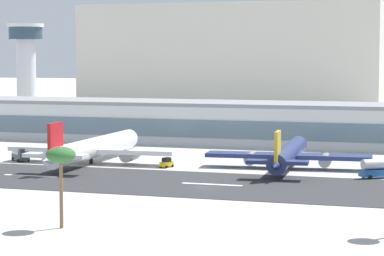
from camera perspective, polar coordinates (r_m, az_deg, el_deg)
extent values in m
plane|color=#B2AFA8|center=(161.71, 0.95, -3.99)|extent=(1400.00, 1400.00, 0.00)
cube|color=#2D2D30|center=(165.88, 1.40, -3.76)|extent=(800.00, 32.72, 0.08)
cube|color=white|center=(180.70, -10.61, -3.12)|extent=(12.00, 1.20, 0.01)
cube|color=white|center=(165.93, 1.33, -3.74)|extent=(12.00, 1.20, 0.01)
cube|color=silver|center=(243.42, 3.39, 0.23)|extent=(169.50, 23.30, 10.68)
cube|color=slate|center=(232.09, 2.67, -0.12)|extent=(164.42, 0.30, 4.81)
cube|color=gray|center=(243.02, 3.40, 1.60)|extent=(171.20, 23.53, 1.00)
cylinder|color=silver|center=(306.35, -10.89, 2.94)|extent=(6.73, 6.73, 30.34)
cylinder|color=#2D4251|center=(306.29, -10.94, 6.17)|extent=(11.65, 11.65, 4.24)
cylinder|color=silver|center=(306.37, -10.95, 6.68)|extent=(12.58, 12.58, 1.20)
cube|color=beige|center=(360.90, 2.48, 4.54)|extent=(125.95, 31.04, 46.03)
cylinder|color=white|center=(200.56, -6.44, -1.28)|extent=(5.89, 45.99, 4.59)
sphere|color=white|center=(221.81, -4.17, -0.68)|extent=(4.36, 4.36, 4.36)
cone|color=white|center=(179.73, -9.25, -2.02)|extent=(4.36, 8.37, 4.13)
cube|color=white|center=(199.77, -6.54, -1.44)|extent=(40.31, 8.02, 1.01)
cylinder|color=gray|center=(196.57, -4.11, -1.76)|extent=(3.16, 6.51, 2.98)
cylinder|color=gray|center=(203.49, -8.89, -1.58)|extent=(3.16, 6.51, 2.98)
cube|color=white|center=(181.32, -9.00, -1.82)|extent=(13.75, 4.17, 0.81)
cube|color=red|center=(180.98, -9.02, -0.81)|extent=(0.91, 6.21, 7.34)
cylinder|color=black|center=(198.79, -6.69, -2.19)|extent=(0.83, 0.83, 1.26)
cylinder|color=navy|center=(191.09, 6.41, -1.69)|extent=(7.45, 41.52, 4.13)
sphere|color=navy|center=(211.51, 7.06, -1.07)|extent=(3.93, 3.93, 3.93)
cone|color=navy|center=(170.73, 5.59, -2.46)|extent=(4.31, 7.71, 3.72)
cube|color=navy|center=(190.32, 6.38, -1.84)|extent=(36.55, 9.10, 0.91)
cylinder|color=gray|center=(189.64, 8.82, -2.12)|extent=(3.14, 5.98, 2.69)
cylinder|color=gray|center=(191.52, 3.95, -2.00)|extent=(3.14, 5.98, 2.69)
cube|color=navy|center=(172.31, 5.67, -2.26)|extent=(12.53, 4.39, 0.73)
cube|color=gold|center=(171.98, 5.68, -1.30)|extent=(1.11, 5.61, 6.61)
cylinder|color=black|center=(189.37, 6.33, -2.55)|extent=(0.74, 0.74, 1.14)
cube|color=#23569E|center=(178.66, 12.31, -2.89)|extent=(8.36, 7.17, 1.40)
cylinder|color=silver|center=(177.91, 12.04, -2.35)|extent=(5.89, 5.14, 2.10)
cylinder|color=black|center=(176.13, 11.70, -3.22)|extent=(0.89, 0.76, 0.90)
cylinder|color=black|center=(178.35, 11.27, -3.11)|extent=(0.89, 0.76, 0.90)
cube|color=gold|center=(191.28, -1.69, -2.38)|extent=(2.51, 3.54, 1.00)
cube|color=black|center=(191.16, -1.69, -2.10)|extent=(1.81, 2.22, 0.90)
cylinder|color=black|center=(191.75, -1.30, -2.52)|extent=(0.45, 0.66, 0.60)
cylinder|color=black|center=(192.70, -1.68, -2.48)|extent=(0.45, 0.66, 0.60)
cylinder|color=black|center=(189.98, -1.71, -2.59)|extent=(0.45, 0.66, 0.60)
cylinder|color=black|center=(190.94, -2.09, -2.55)|extent=(0.45, 0.66, 0.60)
cube|color=#2D3338|center=(206.27, -11.26, -1.88)|extent=(6.08, 5.78, 1.20)
cube|color=silver|center=(206.79, -11.33, -1.47)|extent=(4.76, 4.59, 1.60)
cube|color=#2D3338|center=(204.09, -11.07, -1.56)|extent=(2.72, 2.77, 1.50)
cylinder|color=black|center=(203.98, -11.38, -2.13)|extent=(0.86, 0.81, 0.90)
cylinder|color=black|center=(204.77, -10.75, -2.09)|extent=(0.86, 0.81, 0.90)
cylinder|color=black|center=(207.92, -11.76, -2.00)|extent=(0.86, 0.81, 0.90)
cylinder|color=black|center=(208.70, -11.14, -1.97)|extent=(0.86, 0.81, 0.90)
cylinder|color=brown|center=(125.33, -8.64, -4.17)|extent=(0.53, 0.53, 10.61)
ellipsoid|color=#2D602D|center=(124.62, -8.67, -1.76)|extent=(4.30, 4.30, 2.37)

